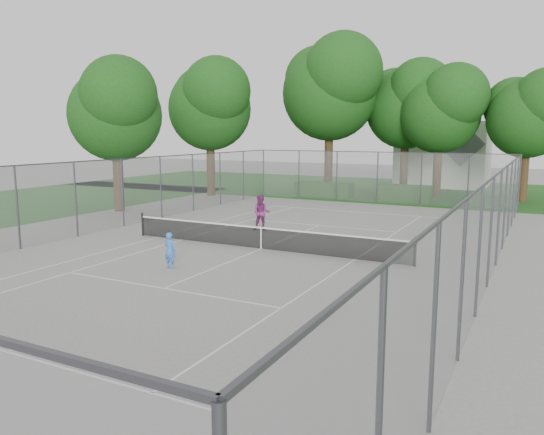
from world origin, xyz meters
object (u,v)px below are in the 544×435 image
at_px(woman_player, 261,213).
at_px(house, 444,143).
at_px(girl_player, 170,250).
at_px(tennis_net, 261,237).

bearing_deg(woman_player, house, 62.32).
xyz_separation_m(house, girl_player, (-3.43, -35.23, -3.20)).
bearing_deg(girl_player, tennis_net, -106.69).
bearing_deg(woman_player, girl_player, -104.74).
distance_m(house, woman_player, 27.65).
bearing_deg(tennis_net, house, 86.27).
height_order(tennis_net, house, house).
relative_size(house, woman_player, 5.38).
height_order(house, woman_player, house).
relative_size(girl_player, woman_player, 0.74).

